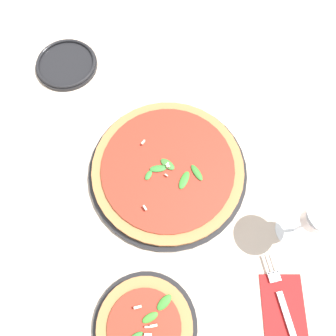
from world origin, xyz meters
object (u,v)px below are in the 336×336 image
(wine_glass, at_px, (320,217))
(fork, at_px, (283,305))
(pizza_personal_side, at_px, (145,326))
(pizza_arugula_main, at_px, (168,170))
(side_plate_white, at_px, (66,64))

(wine_glass, xyz_separation_m, fork, (-0.14, 0.06, -0.12))
(wine_glass, height_order, fork, wine_glass)
(pizza_personal_side, relative_size, fork, 1.03)
(pizza_arugula_main, xyz_separation_m, wine_glass, (-0.16, -0.26, 0.11))
(pizza_arugula_main, xyz_separation_m, side_plate_white, (0.32, 0.24, -0.01))
(pizza_arugula_main, relative_size, side_plate_white, 2.26)
(fork, bearing_deg, wine_glass, -29.15)
(pizza_personal_side, distance_m, wine_glass, 0.39)
(wine_glass, height_order, side_plate_white, wine_glass)
(pizza_personal_side, distance_m, fork, 0.28)
(pizza_personal_side, xyz_separation_m, fork, (0.01, -0.28, -0.01))
(pizza_personal_side, bearing_deg, wine_glass, -64.98)
(wine_glass, bearing_deg, pizza_personal_side, 115.02)
(pizza_personal_side, height_order, wine_glass, wine_glass)
(fork, distance_m, side_plate_white, 0.77)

